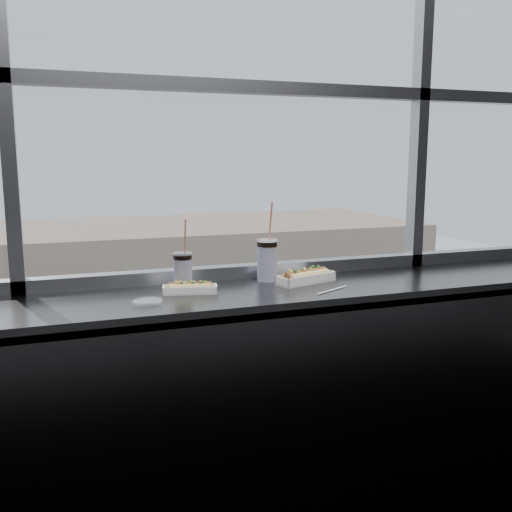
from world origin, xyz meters
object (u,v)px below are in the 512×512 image
object	(u,v)px
soda_cup_left	(183,270)
tree_center	(112,333)
car_near_d	(270,465)
pedestrian_b	(22,390)
car_near_e	(458,431)
car_far_b	(155,397)
car_far_c	(311,377)
wrapper	(147,301)
car_near_c	(61,507)
hotdog_tray_right	(306,277)
pedestrian_d	(246,362)
soda_cup_right	(267,258)
tree_right	(260,318)
hotdog_tray_left	(190,288)
loose_straw	(332,290)

from	to	relation	value
soda_cup_left	tree_center	world-z (taller)	soda_cup_left
car_near_d	pedestrian_b	xyz separation A→B (m)	(-9.19, 11.40, -0.21)
car_near_d	car_near_e	bearing A→B (deg)	-84.26
car_far_b	car_near_d	bearing A→B (deg)	-165.82
car_far_c	pedestrian_b	size ratio (longest dim) A/B	2.98
wrapper	car_near_c	xyz separation A→B (m)	(-0.59, 16.38, -10.99)
car_near_c	car_near_e	size ratio (longest dim) A/B	1.06
hotdog_tray_right	car_far_b	size ratio (longest dim) A/B	0.05
pedestrian_d	soda_cup_right	bearing A→B (deg)	-108.57
car_far_c	car_near_e	size ratio (longest dim) A/B	0.92
tree_center	pedestrian_d	bearing A→B (deg)	-6.72
soda_cup_right	car_near_d	world-z (taller)	soda_cup_right
pedestrian_d	car_near_e	bearing A→B (deg)	-62.06
car_far_c	tree_right	distance (m)	4.87
wrapper	car_near_e	xyz separation A→B (m)	(15.67, 16.38, -11.05)
car_near_c	tree_right	bearing A→B (deg)	-38.18
car_near_e	pedestrian_b	size ratio (longest dim) A/B	3.26
car_near_c	tree_right	size ratio (longest dim) A/B	1.30
car_near_d	car_far_b	world-z (taller)	car_near_d
pedestrian_b	wrapper	bearing A→B (deg)	-85.43
hotdog_tray_left	pedestrian_d	bearing A→B (deg)	84.02
car_far_b	tree_right	bearing A→B (deg)	-66.34
tree_right	soda_cup_left	bearing A→B (deg)	-110.89
car_near_e	tree_right	size ratio (longest dim) A/B	1.23
tree_center	car_far_c	bearing A→B (deg)	-21.75
wrapper	car_near_e	bearing A→B (deg)	46.27
hotdog_tray_left	car_near_c	xyz separation A→B (m)	(-0.79, 16.25, -11.00)
soda_cup_right	car_near_c	bearing A→B (deg)	94.24
loose_straw	car_near_e	bearing A→B (deg)	21.12
pedestrian_d	wrapper	bearing A→B (deg)	-109.54
soda_cup_left	hotdog_tray_right	bearing A→B (deg)	-4.17
hotdog_tray_right	loose_straw	distance (m)	0.20
hotdog_tray_left	tree_right	distance (m)	31.47
car_near_e	car_near_d	size ratio (longest dim) A/B	0.90
soda_cup_left	tree_center	xyz separation A→B (m)	(2.22, 28.19, -8.83)
loose_straw	wrapper	distance (m)	0.80
loose_straw	soda_cup_left	bearing A→B (deg)	132.50
car_near_d	car_far_b	xyz separation A→B (m)	(-2.98, 8.00, -0.08)
hotdog_tray_left	wrapper	world-z (taller)	hotdog_tray_left
soda_cup_right	car_far_c	distance (m)	29.12
car_far_c	car_near_e	distance (m)	8.63
hotdog_tray_right	loose_straw	xyz separation A→B (m)	(0.04, -0.19, -0.03)
soda_cup_left	car_far_b	world-z (taller)	soda_cup_left
hotdog_tray_left	tree_center	size ratio (longest dim) A/B	0.05
car_near_c	car_near_e	world-z (taller)	car_near_c
car_far_c	tree_right	bearing A→B (deg)	22.83
loose_straw	pedestrian_b	distance (m)	30.12
car_far_c	car_far_b	xyz separation A→B (m)	(-8.44, 0.00, 0.11)
car_near_e	pedestrian_b	xyz separation A→B (m)	(-17.89, 11.40, -0.10)
soda_cup_right	pedestrian_d	xyz separation A→B (m)	(9.16, 27.26, -11.17)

